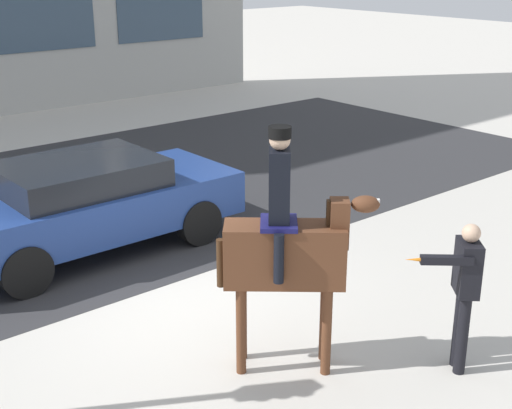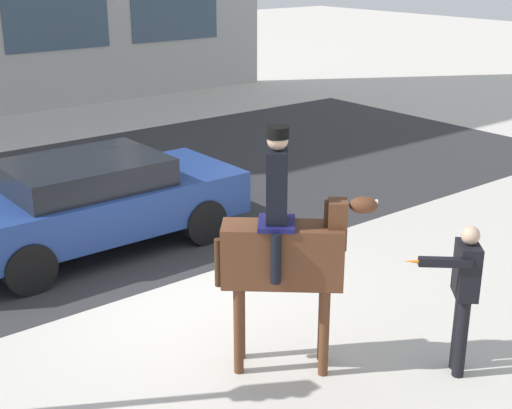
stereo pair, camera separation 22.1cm
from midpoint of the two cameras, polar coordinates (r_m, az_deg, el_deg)
The scene contains 5 objects.
ground_plane at distance 9.80m, azimuth -5.28°, elevation -7.55°, with size 80.00×80.00×0.00m, color beige.
road_surface at distance 13.73m, azimuth -16.21°, elevation -0.15°, with size 22.90×8.50×0.01m.
mounted_horse_lead at distance 7.66m, azimuth 3.16°, elevation -3.53°, with size 1.45×1.32×2.78m.
pedestrian_bystander at distance 8.05m, azimuth 17.04°, elevation -6.45°, with size 0.88×0.58×1.75m.
street_car_near_lane at distance 11.35m, azimuth -12.39°, elevation 0.34°, with size 4.66×2.04×1.48m.
Camera 2 is at (-4.58, -7.44, 4.45)m, focal length 50.00 mm.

